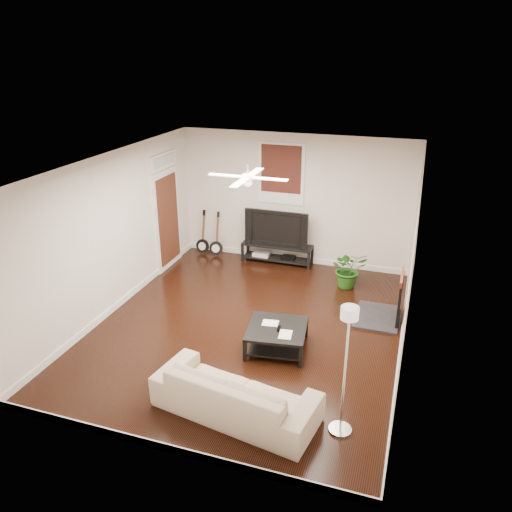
{
  "coord_description": "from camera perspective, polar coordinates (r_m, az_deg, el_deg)",
  "views": [
    {
      "loc": [
        2.45,
        -6.96,
        4.43
      ],
      "look_at": [
        0.0,
        0.4,
        1.15
      ],
      "focal_mm": 35.04,
      "sensor_mm": 36.0,
      "label": 1
    }
  ],
  "objects": [
    {
      "name": "coffee_table",
      "position": [
        7.95,
        2.39,
        -9.33
      ],
      "size": [
        1.01,
        1.01,
        0.38
      ],
      "primitive_type": "cube",
      "rotation": [
        0.0,
        0.0,
        0.13
      ],
      "color": "black",
      "rests_on": "floor"
    },
    {
      "name": "ceiling_fan",
      "position": [
        7.6,
        -0.96,
        8.99
      ],
      "size": [
        1.24,
        1.24,
        0.32
      ],
      "primitive_type": null,
      "color": "white",
      "rests_on": "ceiling"
    },
    {
      "name": "window_back",
      "position": [
        10.6,
        2.89,
        9.36
      ],
      "size": [
        1.0,
        0.06,
        1.3
      ],
      "primitive_type": "cube",
      "color": "#37100F",
      "rests_on": "wall_back"
    },
    {
      "name": "guitar_right",
      "position": [
        11.25,
        -4.62,
        2.43
      ],
      "size": [
        0.32,
        0.23,
        1.01
      ],
      "primitive_type": null,
      "rotation": [
        0.0,
        0.0,
        0.04
      ],
      "color": "black",
      "rests_on": "floor"
    },
    {
      "name": "tv",
      "position": [
        10.76,
        2.51,
        3.35
      ],
      "size": [
        1.38,
        0.18,
        0.8
      ],
      "primitive_type": "imported",
      "color": "black",
      "rests_on": "tv_stand"
    },
    {
      "name": "floor_lamp",
      "position": [
        6.13,
        10.11,
        -12.91
      ],
      "size": [
        0.33,
        0.33,
        1.76
      ],
      "primitive_type": null,
      "rotation": [
        0.0,
        0.0,
        -0.17
      ],
      "color": "silver",
      "rests_on": "floor"
    },
    {
      "name": "room",
      "position": [
        7.97,
        -0.91,
        0.59
      ],
      "size": [
        5.01,
        6.01,
        2.81
      ],
      "color": "black",
      "rests_on": "ground"
    },
    {
      "name": "guitar_left",
      "position": [
        11.41,
        -6.18,
        2.67
      ],
      "size": [
        0.33,
        0.24,
        1.01
      ],
      "primitive_type": null,
      "rotation": [
        0.0,
        0.0,
        -0.07
      ],
      "color": "black",
      "rests_on": "floor"
    },
    {
      "name": "potted_plant",
      "position": [
        9.96,
        10.53,
        -1.45
      ],
      "size": [
        0.86,
        0.81,
        0.77
      ],
      "primitive_type": "imported",
      "rotation": [
        0.0,
        0.0,
        0.37
      ],
      "color": "#225B1A",
      "rests_on": "floor"
    },
    {
      "name": "tv_stand",
      "position": [
        10.96,
        2.43,
        0.3
      ],
      "size": [
        1.54,
        0.41,
        0.43
      ],
      "primitive_type": "cube",
      "color": "black",
      "rests_on": "floor"
    },
    {
      "name": "fireplace",
      "position": [
        8.9,
        14.87,
        -4.41
      ],
      "size": [
        0.8,
        1.1,
        0.92
      ],
      "primitive_type": "cube",
      "color": "black",
      "rests_on": "floor"
    },
    {
      "name": "sofa",
      "position": [
        6.65,
        -2.36,
        -15.34
      ],
      "size": [
        2.26,
        1.19,
        0.63
      ],
      "primitive_type": "imported",
      "rotation": [
        0.0,
        0.0,
        2.97
      ],
      "color": "tan",
      "rests_on": "floor"
    },
    {
      "name": "brick_accent",
      "position": [
        8.52,
        17.43,
        0.98
      ],
      "size": [
        0.02,
        2.2,
        2.8
      ],
      "primitive_type": "cube",
      "color": "#AA4736",
      "rests_on": "floor"
    },
    {
      "name": "door_left",
      "position": [
        10.62,
        -10.13,
        5.13
      ],
      "size": [
        0.08,
        1.0,
        2.5
      ],
      "primitive_type": "cube",
      "color": "white",
      "rests_on": "wall_left"
    }
  ]
}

